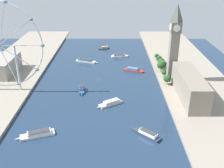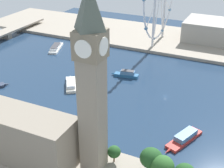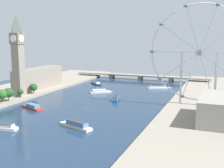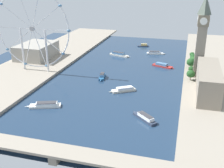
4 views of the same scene
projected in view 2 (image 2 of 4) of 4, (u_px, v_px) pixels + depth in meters
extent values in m
plane|color=#1E334C|center=(165.00, 96.00, 240.66)|extent=(416.41, 416.41, 0.00)
cube|color=gray|center=(199.00, 44.00, 339.07)|extent=(90.00, 520.00, 3.00)
cube|color=gray|center=(93.00, 117.00, 153.83)|extent=(10.65, 10.65, 61.04)
cube|color=#776B57|center=(90.00, 44.00, 137.00)|extent=(12.36, 12.36, 12.91)
pyramid|color=#4C564C|center=(89.00, 5.00, 129.22)|extent=(11.19, 11.19, 21.29)
cylinder|color=white|center=(78.00, 42.00, 139.44)|extent=(8.10, 0.50, 8.10)
cylinder|color=white|center=(104.00, 47.00, 134.56)|extent=(8.10, 0.50, 8.10)
cylinder|color=white|center=(97.00, 40.00, 142.14)|extent=(0.50, 8.10, 8.10)
cylinder|color=white|center=(83.00, 49.00, 131.86)|extent=(0.50, 8.10, 8.10)
cube|color=gray|center=(4.00, 130.00, 173.08)|extent=(22.00, 84.46, 27.38)
ellipsoid|color=#285623|center=(163.00, 166.00, 154.63)|extent=(11.58, 11.58, 10.42)
cylinder|color=#513823|center=(150.00, 168.00, 162.42)|extent=(0.80, 0.80, 4.55)
ellipsoid|color=#1E471E|center=(151.00, 158.00, 159.30)|extent=(11.47, 11.47, 10.32)
cylinder|color=#513823|center=(114.00, 159.00, 169.84)|extent=(0.80, 0.80, 3.62)
ellipsoid|color=#1E471E|center=(114.00, 152.00, 167.71)|extent=(7.14, 7.14, 6.43)
cylinder|color=#513823|center=(76.00, 146.00, 179.22)|extent=(0.80, 0.80, 4.02)
ellipsoid|color=#1E471E|center=(75.00, 137.00, 176.52)|extent=(9.81, 9.81, 8.83)
cylinder|color=silver|center=(154.00, 9.00, 307.86)|extent=(40.02, 0.92, 29.43)
cylinder|color=silver|center=(157.00, 15.00, 321.71)|extent=(15.96, 0.92, 46.70)
cylinder|color=silver|center=(162.00, 11.00, 333.84)|extent=(15.96, 0.92, 46.70)
cylinder|color=silver|center=(166.00, 0.00, 339.61)|extent=(40.02, 0.92, 29.43)
ellipsoid|color=teal|center=(144.00, 0.00, 277.96)|extent=(4.80, 3.20, 3.20)
ellipsoid|color=teal|center=(146.00, 29.00, 298.51)|extent=(4.80, 3.20, 3.20)
ellipsoid|color=teal|center=(153.00, 39.00, 326.21)|extent=(4.80, 3.20, 3.20)
ellipsoid|color=teal|center=(162.00, 31.00, 350.46)|extent=(4.80, 3.20, 3.20)
ellipsoid|color=teal|center=(170.00, 10.00, 362.02)|extent=(4.80, 3.20, 3.20)
cylinder|color=silver|center=(164.00, 13.00, 343.20)|extent=(2.40, 2.40, 53.86)
cylinder|color=silver|center=(154.00, 21.00, 315.73)|extent=(2.40, 2.40, 53.86)
cube|color=gray|center=(214.00, 31.00, 340.11)|extent=(44.81, 61.64, 21.06)
cube|color=gray|center=(5.00, 36.00, 358.72)|extent=(6.00, 14.16, 6.10)
cube|color=beige|center=(71.00, 85.00, 254.83)|extent=(25.99, 20.61, 2.28)
cone|color=beige|center=(70.00, 77.00, 268.21)|extent=(5.18, 4.48, 2.28)
cube|color=silver|center=(71.00, 83.00, 252.57)|extent=(18.22, 14.95, 2.59)
cone|color=#2D384C|center=(7.00, 84.00, 255.83)|extent=(4.96, 4.79, 2.18)
cube|color=#B22D28|center=(184.00, 139.00, 191.29)|extent=(28.80, 17.05, 1.86)
cone|color=#B22D28|center=(168.00, 151.00, 181.30)|extent=(5.36, 3.53, 1.86)
cube|color=teal|center=(186.00, 135.00, 191.02)|extent=(17.31, 11.71, 3.10)
cube|color=white|center=(56.00, 48.00, 328.39)|extent=(30.62, 17.92, 2.10)
cone|color=white|center=(60.00, 43.00, 343.61)|extent=(5.72, 3.80, 2.10)
cube|color=white|center=(56.00, 47.00, 326.08)|extent=(21.38, 13.47, 2.28)
cube|color=#38383D|center=(55.00, 45.00, 325.45)|extent=(19.37, 12.47, 0.49)
cube|color=#235684|center=(126.00, 75.00, 270.19)|extent=(8.91, 21.05, 2.50)
cone|color=#235684|center=(113.00, 74.00, 273.15)|extent=(3.05, 4.02, 2.50)
cube|color=teal|center=(128.00, 73.00, 268.69)|extent=(6.66, 12.52, 2.98)
cube|color=#38383D|center=(128.00, 71.00, 267.93)|extent=(6.24, 11.31, 0.36)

